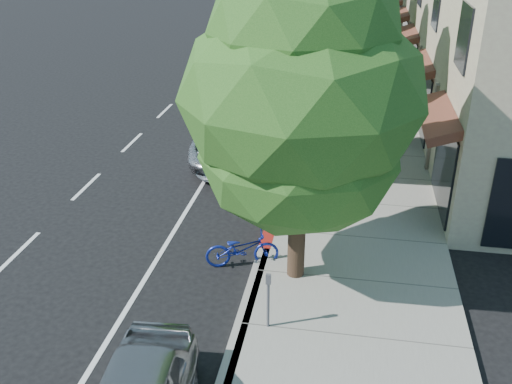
% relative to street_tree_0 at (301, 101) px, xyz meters
% --- Properties ---
extents(ground, '(120.00, 120.00, 0.00)m').
position_rel_street_tree_0_xyz_m(ground, '(-0.90, 2.00, -4.34)').
color(ground, black).
rests_on(ground, ground).
extents(sidewalk, '(4.60, 56.00, 0.15)m').
position_rel_street_tree_0_xyz_m(sidewalk, '(1.40, 10.00, -4.26)').
color(sidewalk, gray).
rests_on(sidewalk, ground).
extents(curb, '(0.30, 56.00, 0.15)m').
position_rel_street_tree_0_xyz_m(curb, '(-0.90, 10.00, -4.26)').
color(curb, '#9E998E').
rests_on(curb, ground).
extents(curb_red_segment, '(0.32, 4.00, 0.15)m').
position_rel_street_tree_0_xyz_m(curb_red_segment, '(-0.90, 3.00, -4.26)').
color(curb_red_segment, maroon).
rests_on(curb_red_segment, ground).
extents(street_tree_0, '(5.10, 5.10, 7.26)m').
position_rel_street_tree_0_xyz_m(street_tree_0, '(0.00, 0.00, 0.00)').
color(street_tree_0, black).
rests_on(street_tree_0, ground).
extents(street_tree_1, '(4.61, 4.61, 7.55)m').
position_rel_street_tree_0_xyz_m(street_tree_1, '(0.00, 6.00, 0.32)').
color(street_tree_1, black).
rests_on(street_tree_1, ground).
extents(street_tree_2, '(4.19, 4.19, 7.49)m').
position_rel_street_tree_0_xyz_m(street_tree_2, '(0.00, 12.00, 0.37)').
color(street_tree_2, black).
rests_on(street_tree_2, ground).
extents(cyclist, '(0.41, 0.60, 1.60)m').
position_rel_street_tree_0_xyz_m(cyclist, '(-1.29, 5.00, -3.54)').
color(cyclist, silver).
rests_on(cyclist, ground).
extents(bicycle, '(1.89, 1.11, 0.94)m').
position_rel_street_tree_0_xyz_m(bicycle, '(-1.34, 0.37, -3.87)').
color(bicycle, navy).
rests_on(bicycle, ground).
extents(silver_suv, '(3.54, 6.76, 1.81)m').
position_rel_street_tree_0_xyz_m(silver_suv, '(-2.40, 7.50, -3.43)').
color(silver_suv, '#BCBCC1').
rests_on(silver_suv, ground).
extents(dark_sedan, '(1.74, 4.92, 1.62)m').
position_rel_street_tree_0_xyz_m(dark_sedan, '(-1.40, 11.00, -3.53)').
color(dark_sedan, black).
rests_on(dark_sedan, ground).
extents(white_pickup, '(3.07, 6.01, 1.67)m').
position_rel_street_tree_0_xyz_m(white_pickup, '(-3.10, 21.41, -3.50)').
color(white_pickup, white).
rests_on(white_pickup, ground).
extents(dark_suv_far, '(2.21, 4.64, 1.53)m').
position_rel_street_tree_0_xyz_m(dark_suv_far, '(-1.40, 30.00, -3.57)').
color(dark_suv_far, black).
rests_on(dark_suv_far, ground).
extents(pedestrian, '(0.86, 0.72, 1.57)m').
position_rel_street_tree_0_xyz_m(pedestrian, '(1.95, 7.30, -3.40)').
color(pedestrian, black).
rests_on(pedestrian, sidewalk).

